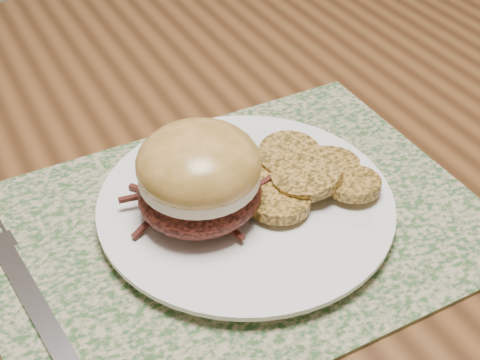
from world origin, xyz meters
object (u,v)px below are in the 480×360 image
object	(u,v)px
dining_table	(236,184)
dinner_plate	(246,206)
pork_sandwich	(199,176)
fork	(22,280)

from	to	relation	value
dining_table	dinner_plate	distance (m)	0.17
pork_sandwich	fork	distance (m)	0.17
dinner_plate	fork	bearing A→B (deg)	176.83
dining_table	fork	xyz separation A→B (m)	(-0.26, -0.12, 0.09)
dinner_plate	fork	distance (m)	0.21
pork_sandwich	fork	bearing A→B (deg)	157.78
dinner_plate	pork_sandwich	bearing A→B (deg)	174.75
dining_table	fork	size ratio (longest dim) A/B	7.29
dining_table	pork_sandwich	world-z (taller)	pork_sandwich
dining_table	dinner_plate	xyz separation A→B (m)	(-0.06, -0.13, 0.09)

